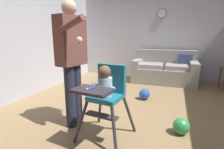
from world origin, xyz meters
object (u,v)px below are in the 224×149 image
(high_chair, at_px, (106,89))
(toy_ball, at_px, (144,94))
(toy_ball_second, at_px, (181,126))
(couch, at_px, (164,70))
(wall_clock, at_px, (162,13))
(adult_standing, at_px, (72,58))

(high_chair, bearing_deg, toy_ball, 178.33)
(high_chair, bearing_deg, toy_ball_second, 120.67)
(couch, xyz_separation_m, toy_ball, (-0.28, -1.54, -0.23))
(toy_ball, bearing_deg, high_chair, -98.87)
(wall_clock, bearing_deg, couch, -68.16)
(adult_standing, height_order, toy_ball_second, adult_standing)
(adult_standing, relative_size, wall_clock, 6.30)
(toy_ball, bearing_deg, wall_clock, 87.52)
(high_chair, relative_size, toy_ball, 4.26)
(high_chair, distance_m, adult_standing, 0.64)
(high_chair, height_order, toy_ball, high_chair)
(toy_ball_second, bearing_deg, wall_clock, 100.34)
(toy_ball_second, bearing_deg, couch, 98.12)
(adult_standing, height_order, wall_clock, wall_clock)
(toy_ball, xyz_separation_m, toy_ball_second, (0.65, -1.09, -0.00))
(toy_ball_second, bearing_deg, high_chair, -156.53)
(couch, height_order, high_chair, high_chair)
(couch, relative_size, adult_standing, 0.98)
(toy_ball, relative_size, wall_clock, 0.81)
(toy_ball, xyz_separation_m, wall_clock, (0.09, 2.02, 1.75))
(couch, xyz_separation_m, toy_ball_second, (0.38, -2.63, -0.23))
(toy_ball, height_order, wall_clock, wall_clock)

